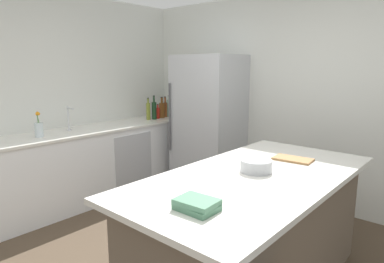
% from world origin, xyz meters
% --- Properties ---
extents(wall_rear, '(6.00, 0.10, 2.60)m').
position_xyz_m(wall_rear, '(0.00, 2.25, 1.30)').
color(wall_rear, silver).
rests_on(wall_rear, ground_plane).
extents(wall_left, '(0.10, 6.00, 2.60)m').
position_xyz_m(wall_left, '(-2.45, 0.00, 1.30)').
color(wall_left, silver).
rests_on(wall_left, ground_plane).
extents(counter_run_left, '(0.67, 2.98, 0.93)m').
position_xyz_m(counter_run_left, '(-2.08, 0.63, 0.46)').
color(counter_run_left, white).
rests_on(counter_run_left, ground_plane).
extents(kitchen_island, '(1.08, 2.17, 0.91)m').
position_xyz_m(kitchen_island, '(0.44, 0.37, 0.46)').
color(kitchen_island, brown).
rests_on(kitchen_island, ground_plane).
extents(refrigerator, '(0.85, 0.72, 1.85)m').
position_xyz_m(refrigerator, '(-1.18, 1.85, 0.93)').
color(refrigerator, '#B7BABF').
rests_on(refrigerator, ground_plane).
extents(sink_faucet, '(0.15, 0.05, 0.30)m').
position_xyz_m(sink_faucet, '(-2.12, 0.32, 1.08)').
color(sink_faucet, silver).
rests_on(sink_faucet, counter_run_left).
extents(flower_vase, '(0.09, 0.09, 0.28)m').
position_xyz_m(flower_vase, '(-2.04, -0.09, 1.03)').
color(flower_vase, silver).
rests_on(flower_vase, counter_run_left).
extents(gin_bottle, '(0.08, 0.08, 0.33)m').
position_xyz_m(gin_bottle, '(-2.09, 2.00, 1.06)').
color(gin_bottle, '#8CB79E').
rests_on(gin_bottle, counter_run_left).
extents(vinegar_bottle, '(0.06, 0.06, 0.32)m').
position_xyz_m(vinegar_bottle, '(-2.07, 1.90, 1.05)').
color(vinegar_bottle, '#994C23').
rests_on(vinegar_bottle, counter_run_left).
extents(whiskey_bottle, '(0.09, 0.09, 0.32)m').
position_xyz_m(whiskey_bottle, '(-2.05, 1.81, 1.05)').
color(whiskey_bottle, brown).
rests_on(whiskey_bottle, counter_run_left).
extents(hot_sauce_bottle, '(0.06, 0.06, 0.22)m').
position_xyz_m(hot_sauce_bottle, '(-2.04, 1.71, 1.02)').
color(hot_sauce_bottle, red).
rests_on(hot_sauce_bottle, counter_run_left).
extents(wine_bottle, '(0.07, 0.07, 0.35)m').
position_xyz_m(wine_bottle, '(-2.03, 1.62, 1.06)').
color(wine_bottle, '#19381E').
rests_on(wine_bottle, counter_run_left).
extents(olive_oil_bottle, '(0.06, 0.06, 0.33)m').
position_xyz_m(olive_oil_bottle, '(-2.05, 1.53, 1.06)').
color(olive_oil_bottle, olive).
rests_on(olive_oil_bottle, counter_run_left).
extents(cookbook_stack, '(0.24, 0.19, 0.06)m').
position_xyz_m(cookbook_stack, '(0.52, -0.39, 0.95)').
color(cookbook_stack, '#4C7F60').
rests_on(cookbook_stack, kitchen_island).
extents(mixing_bowl, '(0.24, 0.24, 0.09)m').
position_xyz_m(mixing_bowl, '(0.41, 0.44, 0.96)').
color(mixing_bowl, '#B2B5BA').
rests_on(mixing_bowl, kitchen_island).
extents(cutting_board, '(0.33, 0.21, 0.02)m').
position_xyz_m(cutting_board, '(0.48, 0.92, 0.92)').
color(cutting_board, '#9E7042').
rests_on(cutting_board, kitchen_island).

